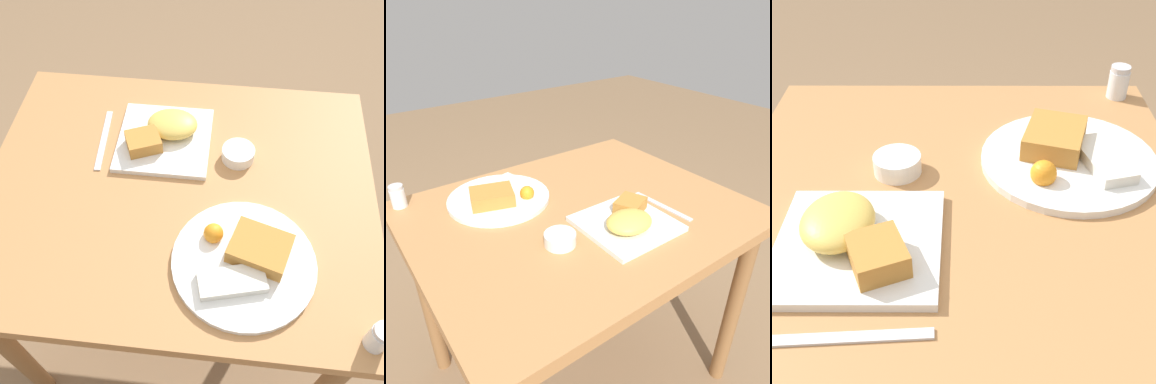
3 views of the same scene
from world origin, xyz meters
The scene contains 7 objects.
ground_plane centered at (0.00, 0.00, 0.00)m, with size 8.00×8.00×0.00m, color #846647.
dining_table centered at (0.00, 0.00, 0.63)m, with size 0.95×0.77×0.72m.
plate_square_near centered at (0.05, -0.15, 0.74)m, with size 0.24×0.24×0.06m.
plate_oval_far centered at (-0.17, 0.19, 0.74)m, with size 0.31×0.31×0.05m.
sauce_ramekin centered at (-0.14, -0.11, 0.74)m, with size 0.08×0.08×0.03m.
salt_shaker centered at (-0.42, 0.33, 0.75)m, with size 0.04×0.04×0.07m.
butter_knife centered at (0.21, -0.13, 0.72)m, with size 0.03×0.21×0.00m.
Camera 1 is at (-0.10, 0.64, 1.59)m, focal length 42.00 mm.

